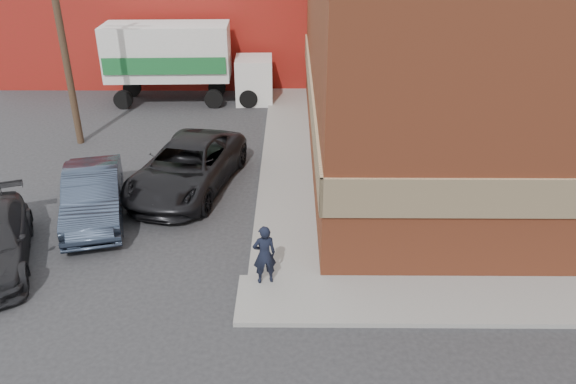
% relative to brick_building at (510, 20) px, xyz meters
% --- Properties ---
extents(ground, '(90.00, 90.00, 0.00)m').
position_rel_brick_building_xyz_m(ground, '(-8.50, -9.00, -4.68)').
color(ground, '#28282B').
rests_on(ground, ground).
extents(brick_building, '(14.25, 18.25, 9.36)m').
position_rel_brick_building_xyz_m(brick_building, '(0.00, 0.00, 0.00)').
color(brick_building, '#9B4528').
rests_on(brick_building, ground).
extents(sidewalk_west, '(1.80, 18.00, 0.12)m').
position_rel_brick_building_xyz_m(sidewalk_west, '(-7.90, 0.00, -4.62)').
color(sidewalk_west, gray).
rests_on(sidewalk_west, ground).
extents(warehouse, '(16.30, 8.30, 5.60)m').
position_rel_brick_building_xyz_m(warehouse, '(-14.50, 11.00, -1.87)').
color(warehouse, maroon).
rests_on(warehouse, ground).
extents(utility_pole, '(2.00, 0.26, 9.00)m').
position_rel_brick_building_xyz_m(utility_pole, '(-16.00, 0.00, 0.06)').
color(utility_pole, '#453322').
rests_on(utility_pole, ground).
extents(man, '(0.63, 0.49, 1.54)m').
position_rel_brick_building_xyz_m(man, '(-8.36, -9.25, -3.79)').
color(man, black).
rests_on(man, sidewalk_south).
extents(sedan, '(2.68, 4.75, 1.48)m').
position_rel_brick_building_xyz_m(sedan, '(-13.52, -5.91, -3.94)').
color(sedan, '#2C3749').
rests_on(sedan, ground).
extents(suv_a, '(3.73, 6.02, 1.56)m').
position_rel_brick_building_xyz_m(suv_a, '(-11.09, -3.96, -3.91)').
color(suv_a, black).
rests_on(suv_a, ground).
extents(box_truck, '(7.37, 2.48, 3.60)m').
position_rel_brick_building_xyz_m(box_truck, '(-12.68, 5.22, -2.61)').
color(box_truck, white).
rests_on(box_truck, ground).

